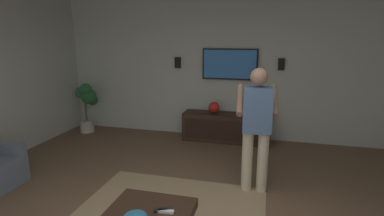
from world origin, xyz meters
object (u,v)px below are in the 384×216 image
(media_console, at_px, (226,128))
(remote_white, at_px, (166,211))
(potted_plant_tall, at_px, (87,102))
(remote_black, at_px, (162,210))
(tv, at_px, (230,64))
(vase_round, at_px, (214,107))
(wall_speaker_left, at_px, (281,64))
(wall_speaker_right, at_px, (178,63))
(person_standing, at_px, (257,123))

(media_console, distance_m, remote_white, 3.24)
(potted_plant_tall, xyz_separation_m, remote_black, (-3.04, -2.77, -0.26))
(tv, bearing_deg, remote_white, -1.95)
(media_console, relative_size, vase_round, 7.73)
(vase_round, xyz_separation_m, wall_speaker_left, (0.23, -1.23, 0.85))
(wall_speaker_left, bearing_deg, remote_white, 162.74)
(remote_black, height_order, vase_round, vase_round)
(wall_speaker_left, bearing_deg, remote_black, 161.98)
(vase_round, distance_m, wall_speaker_right, 1.19)
(vase_round, bearing_deg, remote_white, -177.52)
(potted_plant_tall, bearing_deg, remote_white, -137.21)
(remote_white, xyz_separation_m, vase_round, (3.26, 0.14, 0.25))
(tv, xyz_separation_m, wall_speaker_left, (0.01, -0.97, 0.02))
(wall_speaker_right, bearing_deg, wall_speaker_left, -90.00)
(person_standing, distance_m, vase_round, 2.09)
(potted_plant_tall, relative_size, wall_speaker_left, 4.92)
(tv, bearing_deg, wall_speaker_left, 90.78)
(vase_round, bearing_deg, remote_black, -178.36)
(media_console, relative_size, remote_black, 11.33)
(tv, height_order, wall_speaker_left, tv)
(media_console, distance_m, potted_plant_tall, 2.97)
(wall_speaker_right, bearing_deg, remote_white, -164.87)
(remote_white, height_order, remote_black, same)
(wall_speaker_left, height_order, wall_speaker_right, wall_speaker_left)
(potted_plant_tall, bearing_deg, vase_round, -85.39)
(potted_plant_tall, bearing_deg, tv, -81.71)
(media_console, relative_size, tv, 1.58)
(remote_white, relative_size, remote_black, 1.00)
(media_console, xyz_separation_m, potted_plant_tall, (-0.19, 2.94, 0.40))
(potted_plant_tall, height_order, wall_speaker_right, wall_speaker_right)
(potted_plant_tall, distance_m, remote_white, 4.16)
(potted_plant_tall, bearing_deg, wall_speaker_left, -83.55)
(media_console, distance_m, tv, 1.24)
(tv, distance_m, wall_speaker_left, 0.97)
(potted_plant_tall, bearing_deg, wall_speaker_right, -76.77)
(vase_round, xyz_separation_m, wall_speaker_right, (0.23, 0.80, 0.84))
(media_console, height_order, remote_white, media_console)
(remote_white, relative_size, wall_speaker_right, 0.68)
(potted_plant_tall, xyz_separation_m, wall_speaker_left, (0.44, -3.91, 0.84))
(media_console, height_order, remote_black, media_console)
(remote_white, bearing_deg, media_console, -97.39)
(remote_black, bearing_deg, person_standing, 34.34)
(media_console, relative_size, potted_plant_tall, 1.57)
(wall_speaker_left, bearing_deg, potted_plant_tall, 96.45)
(remote_white, bearing_deg, tv, -97.25)
(potted_plant_tall, relative_size, remote_black, 7.21)
(remote_black, bearing_deg, tv, 61.53)
(tv, height_order, potted_plant_tall, tv)
(tv, bearing_deg, remote_black, -2.75)
(media_console, distance_m, remote_black, 3.23)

